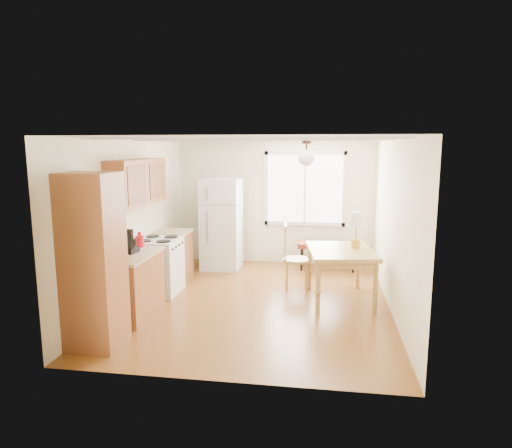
% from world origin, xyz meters
% --- Properties ---
extents(room_shell, '(4.60, 5.60, 2.62)m').
position_xyz_m(room_shell, '(0.00, 0.00, 1.25)').
color(room_shell, '#5A3112').
rests_on(room_shell, ground).
extents(kitchen_run, '(0.65, 3.40, 2.20)m').
position_xyz_m(kitchen_run, '(-1.72, -0.63, 0.84)').
color(kitchen_run, brown).
rests_on(kitchen_run, ground).
extents(window_unit, '(1.64, 0.05, 1.51)m').
position_xyz_m(window_unit, '(0.60, 2.47, 1.55)').
color(window_unit, white).
rests_on(window_unit, room_shell).
extents(pendant_light, '(0.26, 0.26, 0.40)m').
position_xyz_m(pendant_light, '(0.70, 0.40, 2.24)').
color(pendant_light, black).
rests_on(pendant_light, room_shell).
extents(refrigerator, '(0.74, 0.77, 1.78)m').
position_xyz_m(refrigerator, '(-1.00, 1.89, 0.89)').
color(refrigerator, white).
rests_on(refrigerator, ground).
extents(bench, '(1.21, 0.54, 0.54)m').
position_xyz_m(bench, '(1.08, 2.06, 0.48)').
color(bench, maroon).
rests_on(bench, ground).
extents(dining_table, '(1.14, 1.42, 0.81)m').
position_xyz_m(dining_table, '(1.26, 0.30, 0.71)').
color(dining_table, olive).
rests_on(dining_table, ground).
extents(chair, '(0.49, 0.48, 1.10)m').
position_xyz_m(chair, '(0.45, 0.76, 0.63)').
color(chair, olive).
rests_on(chair, ground).
extents(table_lamp, '(0.33, 0.33, 0.57)m').
position_xyz_m(table_lamp, '(1.50, 0.47, 1.22)').
color(table_lamp, gold).
rests_on(table_lamp, dining_table).
extents(coffee_maker, '(0.22, 0.26, 0.36)m').
position_xyz_m(coffee_maker, '(-1.72, -0.80, 1.03)').
color(coffee_maker, black).
rests_on(coffee_maker, kitchen_run).
extents(kettle, '(0.12, 0.12, 0.24)m').
position_xyz_m(kettle, '(-1.73, -0.40, 1.00)').
color(kettle, red).
rests_on(kettle, kitchen_run).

